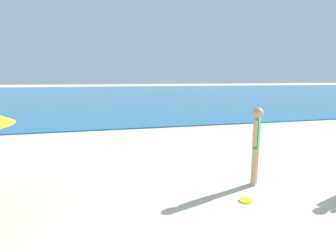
{
  "coord_description": "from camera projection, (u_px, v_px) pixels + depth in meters",
  "views": [
    {
      "loc": [
        -1.28,
        -1.34,
        2.35
      ],
      "look_at": [
        0.6,
        5.96,
        0.99
      ],
      "focal_mm": 28.77,
      "sensor_mm": 36.0,
      "label": 1
    }
  ],
  "objects": [
    {
      "name": "water",
      "position": [
        107.0,
        93.0,
        40.96
      ],
      "size": [
        160.0,
        60.0,
        0.06
      ],
      "primitive_type": "cube",
      "color": "#1E6B9E",
      "rests_on": "ground"
    },
    {
      "name": "person_standing",
      "position": [
        256.0,
        142.0,
        5.83
      ],
      "size": [
        0.3,
        0.3,
        1.71
      ],
      "rotation": [
        0.0,
        0.0,
        0.79
      ],
      "color": "tan",
      "rests_on": "ground"
    },
    {
      "name": "frisbee",
      "position": [
        246.0,
        200.0,
        5.2
      ],
      "size": [
        0.26,
        0.26,
        0.03
      ],
      "primitive_type": "cylinder",
      "color": "yellow",
      "rests_on": "ground"
    }
  ]
}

